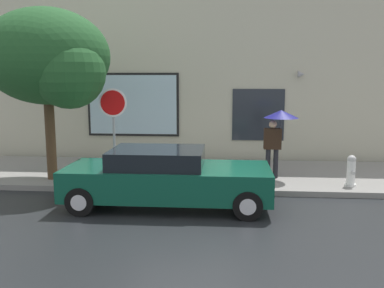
{
  "coord_description": "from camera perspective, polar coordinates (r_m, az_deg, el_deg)",
  "views": [
    {
      "loc": [
        0.95,
        -9.44,
        3.02
      ],
      "look_at": [
        0.04,
        1.8,
        1.2
      ],
      "focal_mm": 39.13,
      "sensor_mm": 36.0,
      "label": 1
    }
  ],
  "objects": [
    {
      "name": "fire_hydrant",
      "position": [
        11.85,
        20.86,
        -3.44
      ],
      "size": [
        0.3,
        0.44,
        0.83
      ],
      "color": "white",
      "rests_on": "sidewalk"
    },
    {
      "name": "ground_plane",
      "position": [
        9.96,
        -1.06,
        -8.49
      ],
      "size": [
        60.0,
        60.0,
        0.0
      ],
      "primitive_type": "plane",
      "color": "black"
    },
    {
      "name": "street_tree",
      "position": [
        12.11,
        -18.69,
        10.78
      ],
      "size": [
        3.48,
        2.96,
        4.72
      ],
      "color": "#4C3823",
      "rests_on": "sidewalk"
    },
    {
      "name": "sidewalk",
      "position": [
        12.82,
        0.27,
        -4.11
      ],
      "size": [
        20.0,
        4.0,
        0.15
      ],
      "primitive_type": "cube",
      "color": "gray",
      "rests_on": "ground"
    },
    {
      "name": "parked_car",
      "position": [
        9.82,
        -3.57,
        -4.58
      ],
      "size": [
        4.74,
        1.91,
        1.37
      ],
      "color": "#0F4C38",
      "rests_on": "ground"
    },
    {
      "name": "pedestrian_with_umbrella",
      "position": [
        12.02,
        11.66,
        2.6
      ],
      "size": [
        0.97,
        0.97,
        1.94
      ],
      "color": "black",
      "rests_on": "sidewalk"
    },
    {
      "name": "stop_sign",
      "position": [
        11.44,
        -10.68,
        3.69
      ],
      "size": [
        0.76,
        0.1,
        2.56
      ],
      "color": "gray",
      "rests_on": "sidewalk"
    },
    {
      "name": "building_facade",
      "position": [
        14.97,
        0.94,
        10.92
      ],
      "size": [
        20.0,
        0.67,
        7.0
      ],
      "color": "beige",
      "rests_on": "ground"
    }
  ]
}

